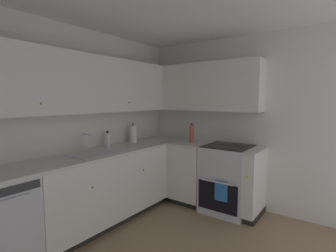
% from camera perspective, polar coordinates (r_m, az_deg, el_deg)
% --- Properties ---
extents(wall_back, '(4.04, 0.05, 2.45)m').
position_cam_1_polar(wall_back, '(3.26, -24.21, -0.47)').
color(wall_back, silver).
rests_on(wall_back, ground_plane).
extents(wall_right, '(0.05, 3.12, 2.45)m').
position_cam_1_polar(wall_right, '(3.84, 16.28, 0.70)').
color(wall_right, silver).
rests_on(wall_right, ground_plane).
extents(lower_cabinets_back, '(1.85, 0.62, 0.88)m').
position_cam_1_polar(lower_cabinets_back, '(3.41, -14.19, -13.32)').
color(lower_cabinets_back, silver).
rests_on(lower_cabinets_back, ground_plane).
extents(countertop_back, '(3.06, 0.60, 0.03)m').
position_cam_1_polar(countertop_back, '(3.29, -14.40, -5.85)').
color(countertop_back, beige).
rests_on(countertop_back, lower_cabinets_back).
extents(lower_cabinets_right, '(0.62, 1.29, 0.88)m').
position_cam_1_polar(lower_cabinets_right, '(3.87, 8.10, -10.90)').
color(lower_cabinets_right, silver).
rests_on(lower_cabinets_right, ground_plane).
extents(countertop_right, '(0.60, 1.29, 0.03)m').
position_cam_1_polar(countertop_right, '(3.76, 8.18, -4.27)').
color(countertop_right, beige).
rests_on(countertop_right, lower_cabinets_right).
extents(oven_range, '(0.68, 0.62, 1.07)m').
position_cam_1_polar(oven_range, '(3.73, 13.19, -11.29)').
color(oven_range, silver).
rests_on(oven_range, ground_plane).
extents(upper_cabinets_back, '(2.74, 0.34, 0.70)m').
position_cam_1_polar(upper_cabinets_back, '(3.24, -18.59, 8.90)').
color(upper_cabinets_back, silver).
extents(upper_cabinets_right, '(0.32, 1.83, 0.70)m').
position_cam_1_polar(upper_cabinets_right, '(3.90, 7.26, 8.60)').
color(upper_cabinets_right, silver).
extents(sink, '(0.59, 0.40, 0.10)m').
position_cam_1_polar(sink, '(3.19, -15.92, -6.68)').
color(sink, '#B7B7BC').
rests_on(sink, countertop_back).
extents(faucet, '(0.07, 0.16, 0.23)m').
position_cam_1_polar(faucet, '(3.32, -18.17, -3.13)').
color(faucet, silver).
rests_on(faucet, countertop_back).
extents(soap_bottle, '(0.07, 0.07, 0.22)m').
position_cam_1_polar(soap_bottle, '(3.56, -13.36, -3.04)').
color(soap_bottle, silver).
rests_on(soap_bottle, countertop_back).
extents(paper_towel_roll, '(0.11, 0.11, 0.31)m').
position_cam_1_polar(paper_towel_roll, '(3.86, -7.82, -1.83)').
color(paper_towel_roll, white).
rests_on(paper_towel_roll, countertop_back).
extents(oil_bottle, '(0.06, 0.06, 0.29)m').
position_cam_1_polar(oil_bottle, '(3.84, 5.34, -1.69)').
color(oil_bottle, '#BF4C3F').
rests_on(oil_bottle, countertop_right).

